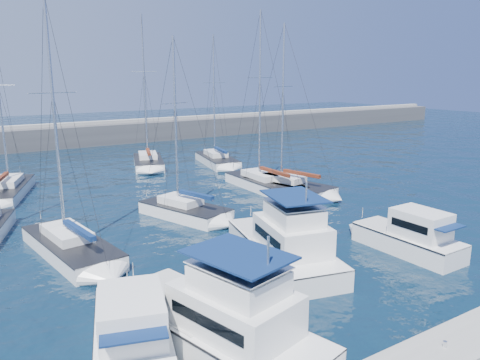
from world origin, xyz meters
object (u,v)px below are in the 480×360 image
motor_yacht_stbd_outer (411,238)px  sailboat_back_c (217,160)px  sailboat_mid_c (185,211)px  motor_yacht_port_inner (221,323)px  sailboat_mid_e (288,186)px  sailboat_back_b (148,162)px  motor_yacht_stbd_inner (286,245)px  motor_yacht_port_outer (132,333)px  sailboat_mid_b (71,246)px  sailboat_mid_d (264,184)px  sailboat_back_a (7,190)px

motor_yacht_stbd_outer → sailboat_back_c: 31.05m
sailboat_mid_c → motor_yacht_port_inner: bearing=-130.6°
sailboat_mid_e → sailboat_back_b: sailboat_back_b is taller
motor_yacht_stbd_inner → sailboat_back_c: (11.46, 28.05, -0.61)m
motor_yacht_port_inner → motor_yacht_port_outer: bearing=140.4°
motor_yacht_port_inner → motor_yacht_stbd_outer: (14.79, 2.56, -0.19)m
motor_yacht_stbd_inner → sailboat_mid_c: (-0.98, 11.15, -0.61)m
sailboat_mid_b → sailboat_mid_e: 20.99m
motor_yacht_port_outer → sailboat_mid_d: bearing=60.8°
motor_yacht_stbd_inner → sailboat_mid_c: size_ratio=0.75×
sailboat_mid_d → sailboat_mid_e: (1.18, -2.10, -0.00)m
motor_yacht_stbd_outer → sailboat_mid_d: size_ratio=0.41×
sailboat_back_c → sailboat_back_a: bearing=-161.6°
sailboat_back_b → motor_yacht_port_outer: bearing=-94.1°
motor_yacht_port_inner → sailboat_back_a: size_ratio=0.69×
motor_yacht_port_inner → motor_yacht_stbd_outer: bearing=-4.3°
sailboat_mid_e → sailboat_back_b: (-6.33, 18.25, 0.03)m
motor_yacht_port_outer → motor_yacht_stbd_inner: (10.45, 3.82, 0.19)m
sailboat_mid_d → motor_yacht_port_inner: bearing=-128.5°
motor_yacht_port_inner → sailboat_back_a: (-4.18, 30.60, -0.61)m
sailboat_mid_e → sailboat_back_b: 19.32m
motor_yacht_stbd_inner → sailboat_mid_b: 12.88m
motor_yacht_stbd_outer → sailboat_mid_c: bearing=120.3°
motor_yacht_stbd_outer → sailboat_mid_c: (-8.41, 13.89, -0.42)m
motor_yacht_port_outer → sailboat_mid_c: 17.72m
sailboat_back_b → sailboat_back_a: bearing=-140.8°
motor_yacht_port_inner → sailboat_mid_e: size_ratio=0.70×
motor_yacht_stbd_inner → motor_yacht_port_inner: bearing=-130.9°
sailboat_mid_c → motor_yacht_port_outer: bearing=-141.7°
sailboat_mid_b → sailboat_back_b: size_ratio=0.88×
sailboat_mid_b → sailboat_mid_c: size_ratio=1.13×
motor_yacht_port_inner → sailboat_mid_c: 17.65m
motor_yacht_port_outer → motor_yacht_stbd_outer: bearing=20.4°
sailboat_mid_c → sailboat_mid_e: size_ratio=0.89×
sailboat_mid_b → sailboat_back_b: (14.08, 23.17, 0.03)m
motor_yacht_port_inner → sailboat_mid_c: sailboat_mid_c is taller
sailboat_mid_c → sailboat_mid_d: sailboat_mid_d is taller
motor_yacht_stbd_outer → sailboat_mid_d: (1.77, 17.81, -0.42)m
motor_yacht_port_inner → motor_yacht_stbd_outer: 15.01m
sailboat_mid_b → sailboat_mid_d: bearing=12.0°
sailboat_back_c → motor_yacht_stbd_inner: bearing=-100.6°
motor_yacht_port_inner → sailboat_mid_e: (17.73, 18.28, -0.61)m
sailboat_mid_c → sailboat_mid_d: (10.18, 3.93, 0.01)m
motor_yacht_port_outer → sailboat_back_b: sailboat_back_b is taller
motor_yacht_stbd_outer → sailboat_mid_c: sailboat_mid_c is taller
motor_yacht_stbd_inner → sailboat_back_a: size_ratio=0.66×
motor_yacht_stbd_inner → motor_yacht_stbd_outer: 7.92m
sailboat_mid_d → sailboat_back_b: bearing=108.2°
sailboat_mid_e → motor_yacht_stbd_inner: bearing=-142.8°
sailboat_mid_e → motor_yacht_stbd_outer: bearing=-114.7°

